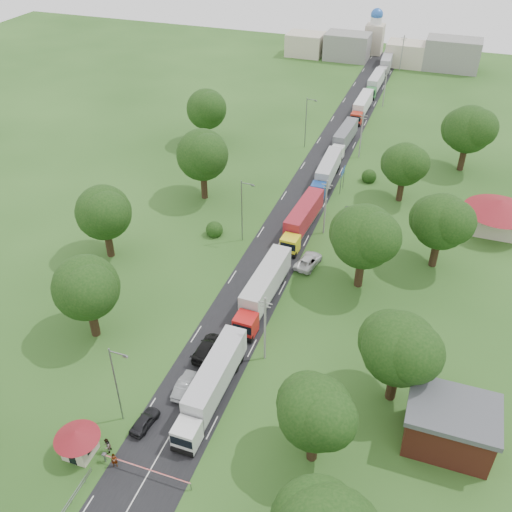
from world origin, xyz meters
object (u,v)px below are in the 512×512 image
at_px(truck_0, 212,383).
at_px(car_lane_front, 145,421).
at_px(car_lane_mid, 186,385).
at_px(info_sign, 343,175).
at_px(guard_booth, 77,439).
at_px(boom_barrier, 133,465).
at_px(pedestrian_near, 114,461).

distance_m(truck_0, car_lane_front, 7.76).
xyz_separation_m(car_lane_front, car_lane_mid, (1.93, 5.60, 0.09)).
bearing_deg(car_lane_mid, info_sign, -98.77).
distance_m(info_sign, truck_0, 49.44).
relative_size(truck_0, car_lane_mid, 3.27).
distance_m(guard_booth, info_sign, 61.27).
xyz_separation_m(truck_0, car_lane_front, (-5.08, -5.66, -1.52)).
xyz_separation_m(boom_barrier, car_lane_front, (-1.57, 5.00, -0.23)).
xyz_separation_m(boom_barrier, info_sign, (6.56, 60.00, 2.11)).
bearing_deg(info_sign, guard_booth, -101.68).
relative_size(info_sign, car_lane_mid, 0.91).
height_order(guard_booth, car_lane_front, guard_booth).
bearing_deg(car_lane_front, boom_barrier, 113.70).
distance_m(car_lane_front, pedestrian_near, 5.15).
bearing_deg(pedestrian_near, car_lane_front, 60.81).
height_order(guard_booth, truck_0, truck_0).
xyz_separation_m(guard_booth, car_lane_mid, (6.20, 10.61, -1.42)).
xyz_separation_m(info_sign, car_lane_mid, (-6.20, -49.40, -2.26)).
height_order(car_lane_front, car_lane_mid, car_lane_mid).
distance_m(info_sign, pedestrian_near, 60.77).
relative_size(guard_booth, truck_0, 0.30).
distance_m(boom_barrier, info_sign, 60.39).
height_order(boom_barrier, info_sign, info_sign).
bearing_deg(boom_barrier, truck_0, 71.76).
bearing_deg(car_lane_front, pedestrian_near, 91.83).
xyz_separation_m(info_sign, truck_0, (-3.05, -49.34, -0.83)).
relative_size(truck_0, pedestrian_near, 8.60).
relative_size(car_lane_mid, pedestrian_near, 2.63).
xyz_separation_m(info_sign, pedestrian_near, (-8.53, -60.13, -2.14)).
relative_size(boom_barrier, truck_0, 0.62).
relative_size(boom_barrier, pedestrian_near, 5.37).
height_order(guard_booth, car_lane_mid, guard_booth).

